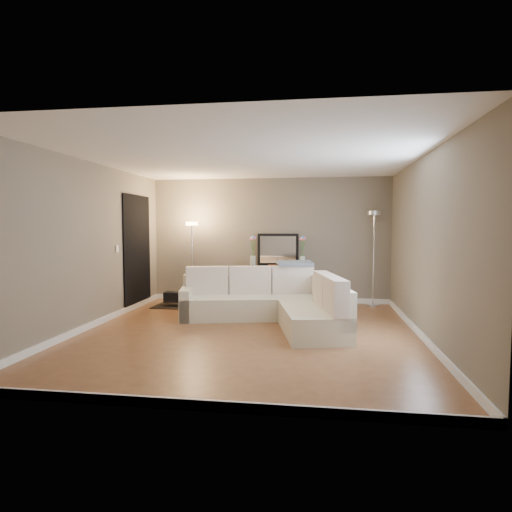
# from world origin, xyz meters

# --- Properties ---
(floor) EXTENTS (5.00, 5.50, 0.01)m
(floor) POSITION_xyz_m (0.00, 0.00, -0.01)
(floor) COLOR brown
(floor) RESTS_ON ground
(ceiling) EXTENTS (5.00, 5.50, 0.01)m
(ceiling) POSITION_xyz_m (0.00, 0.00, 2.60)
(ceiling) COLOR white
(ceiling) RESTS_ON ground
(wall_back) EXTENTS (5.00, 0.02, 2.60)m
(wall_back) POSITION_xyz_m (0.00, 2.76, 1.30)
(wall_back) COLOR #776D5C
(wall_back) RESTS_ON ground
(wall_front) EXTENTS (5.00, 0.02, 2.60)m
(wall_front) POSITION_xyz_m (0.00, -2.76, 1.30)
(wall_front) COLOR #776D5C
(wall_front) RESTS_ON ground
(wall_left) EXTENTS (0.02, 5.50, 2.60)m
(wall_left) POSITION_xyz_m (-2.51, 0.00, 1.30)
(wall_left) COLOR #776D5C
(wall_left) RESTS_ON ground
(wall_right) EXTENTS (0.02, 5.50, 2.60)m
(wall_right) POSITION_xyz_m (2.51, 0.00, 1.30)
(wall_right) COLOR #776D5C
(wall_right) RESTS_ON ground
(baseboard_back) EXTENTS (5.00, 0.03, 0.10)m
(baseboard_back) POSITION_xyz_m (0.00, 2.73, 0.05)
(baseboard_back) COLOR white
(baseboard_back) RESTS_ON ground
(baseboard_front) EXTENTS (5.00, 0.03, 0.10)m
(baseboard_front) POSITION_xyz_m (0.00, -2.73, 0.05)
(baseboard_front) COLOR white
(baseboard_front) RESTS_ON ground
(baseboard_left) EXTENTS (0.03, 5.50, 0.10)m
(baseboard_left) POSITION_xyz_m (-2.48, 0.00, 0.05)
(baseboard_left) COLOR white
(baseboard_left) RESTS_ON ground
(baseboard_right) EXTENTS (0.03, 5.50, 0.10)m
(baseboard_right) POSITION_xyz_m (2.48, 0.00, 0.05)
(baseboard_right) COLOR white
(baseboard_right) RESTS_ON ground
(doorway) EXTENTS (0.02, 1.20, 2.20)m
(doorway) POSITION_xyz_m (-2.48, 1.70, 1.10)
(doorway) COLOR black
(doorway) RESTS_ON ground
(switch_plate) EXTENTS (0.02, 0.08, 0.12)m
(switch_plate) POSITION_xyz_m (-2.48, 0.85, 1.20)
(switch_plate) COLOR white
(switch_plate) RESTS_ON ground
(sectional_sofa) EXTENTS (2.94, 2.52, 0.88)m
(sectional_sofa) POSITION_xyz_m (0.31, 0.80, 0.33)
(sectional_sofa) COLOR beige
(sectional_sofa) RESTS_ON floor
(throw_blanket) EXTENTS (0.70, 0.52, 0.08)m
(throw_blanket) POSITION_xyz_m (0.61, 1.49, 0.93)
(throw_blanket) COLOR slate
(throw_blanket) RESTS_ON sectional_sofa
(console_table) EXTENTS (1.22, 0.38, 0.74)m
(console_table) POSITION_xyz_m (0.13, 2.48, 0.42)
(console_table) COLOR black
(console_table) RESTS_ON floor
(leaning_mirror) EXTENTS (0.85, 0.08, 0.67)m
(leaning_mirror) POSITION_xyz_m (0.20, 2.63, 1.11)
(leaning_mirror) COLOR black
(leaning_mirror) RESTS_ON console_table
(table_decor) EXTENTS (0.51, 0.12, 0.12)m
(table_decor) POSITION_xyz_m (0.20, 2.44, 0.80)
(table_decor) COLOR #C65922
(table_decor) RESTS_ON console_table
(flower_vase_left) EXTENTS (0.14, 0.12, 0.64)m
(flower_vase_left) POSITION_xyz_m (-0.31, 2.45, 1.04)
(flower_vase_left) COLOR silver
(flower_vase_left) RESTS_ON console_table
(flower_vase_right) EXTENTS (0.14, 0.12, 0.64)m
(flower_vase_right) POSITION_xyz_m (0.71, 2.50, 1.04)
(flower_vase_right) COLOR silver
(flower_vase_right) RESTS_ON console_table
(floor_lamp_lit) EXTENTS (0.24, 0.24, 1.68)m
(floor_lamp_lit) POSITION_xyz_m (-1.55, 2.27, 1.19)
(floor_lamp_lit) COLOR silver
(floor_lamp_lit) RESTS_ON floor
(floor_lamp_unlit) EXTENTS (0.28, 0.28, 1.90)m
(floor_lamp_unlit) POSITION_xyz_m (2.12, 2.47, 1.34)
(floor_lamp_unlit) COLOR silver
(floor_lamp_unlit) RESTS_ON floor
(charcoal_rug) EXTENTS (1.11, 0.85, 0.01)m
(charcoal_rug) POSITION_xyz_m (-1.65, 1.96, 0.01)
(charcoal_rug) COLOR black
(charcoal_rug) RESTS_ON floor
(black_bag) EXTENTS (0.32, 0.23, 0.20)m
(black_bag) POSITION_xyz_m (-1.83, 1.86, 0.19)
(black_bag) COLOR black
(black_bag) RESTS_ON charcoal_rug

